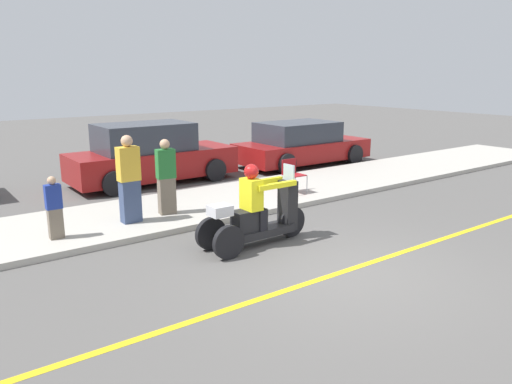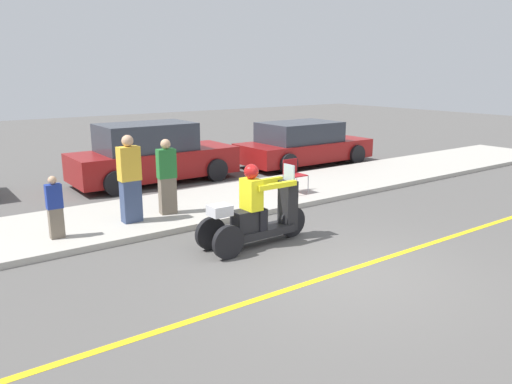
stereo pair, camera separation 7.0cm
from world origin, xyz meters
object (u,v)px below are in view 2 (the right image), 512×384
object	(u,v)px
spectator_near_curb	(167,178)
folding_chair_set_back	(293,172)
motorcycle_trike	(256,216)
parked_car_lot_right	(152,155)
spectator_end_of_line	(55,208)
spectator_with_child	(130,181)
parked_car_lot_left	(303,145)

from	to	relation	value
spectator_near_curb	folding_chair_set_back	world-z (taller)	spectator_near_curb
motorcycle_trike	parked_car_lot_right	xyz separation A→B (m)	(0.71, 5.94, 0.24)
spectator_end_of_line	spectator_with_child	bearing A→B (deg)	6.40
folding_chair_set_back	parked_car_lot_right	bearing A→B (deg)	120.59
parked_car_lot_left	spectator_with_child	bearing A→B (deg)	-156.22
spectator_end_of_line	spectator_near_curb	distance (m)	2.37
spectator_with_child	parked_car_lot_right	size ratio (longest dim) A/B	0.38
parked_car_lot_left	parked_car_lot_right	bearing A→B (deg)	175.70
folding_chair_set_back	spectator_end_of_line	bearing A→B (deg)	-177.96
spectator_near_curb	parked_car_lot_right	world-z (taller)	spectator_near_curb
spectator_near_curb	folding_chair_set_back	xyz separation A→B (m)	(3.37, -0.08, -0.26)
spectator_end_of_line	spectator_with_child	size ratio (longest dim) A/B	0.66
spectator_end_of_line	spectator_with_child	xyz separation A→B (m)	(1.49, 0.17, 0.29)
motorcycle_trike	spectator_near_curb	world-z (taller)	spectator_near_curb
motorcycle_trike	parked_car_lot_left	distance (m)	8.12
spectator_end_of_line	parked_car_lot_left	xyz separation A→B (m)	(8.82, 3.40, 0.01)
spectator_near_curb	folding_chair_set_back	bearing A→B (deg)	-1.43
spectator_near_curb	motorcycle_trike	bearing A→B (deg)	-77.50
spectator_end_of_line	parked_car_lot_left	distance (m)	9.45
spectator_with_child	folding_chair_set_back	distance (m)	4.24
folding_chair_set_back	spectator_near_curb	bearing A→B (deg)	178.57
parked_car_lot_right	parked_car_lot_left	world-z (taller)	parked_car_lot_right
motorcycle_trike	parked_car_lot_right	size ratio (longest dim) A/B	0.48
spectator_near_curb	spectator_with_child	bearing A→B (deg)	-171.95
motorcycle_trike	parked_car_lot_left	size ratio (longest dim) A/B	0.48
motorcycle_trike	spectator_near_curb	xyz separation A→B (m)	(-0.54, 2.43, 0.34)
spectator_near_curb	folding_chair_set_back	size ratio (longest dim) A/B	1.93
parked_car_lot_left	spectator_end_of_line	bearing A→B (deg)	-158.93
spectator_end_of_line	folding_chair_set_back	distance (m)	5.72
motorcycle_trike	parked_car_lot_right	world-z (taller)	parked_car_lot_right
motorcycle_trike	parked_car_lot_left	bearing A→B (deg)	43.04
spectator_near_curb	spectator_with_child	world-z (taller)	spectator_with_child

